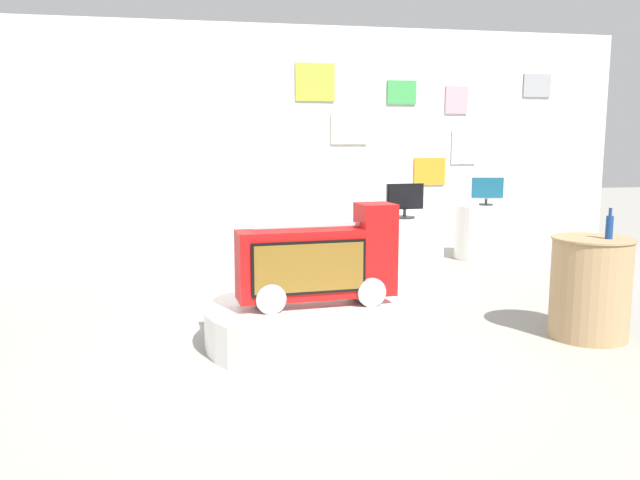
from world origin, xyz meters
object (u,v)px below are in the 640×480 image
(main_display_pedestal, at_px, (317,324))
(novelty_firetruck_tv, at_px, (320,264))
(tv_on_left_rear, at_px, (405,200))
(side_table_round, at_px, (590,287))
(tv_on_center_rear, at_px, (487,189))
(bottle_on_side_table, at_px, (609,226))
(display_pedestal_left_rear, at_px, (404,250))
(display_pedestal_center_rear, at_px, (485,232))

(main_display_pedestal, height_order, novelty_firetruck_tv, novelty_firetruck_tv)
(tv_on_left_rear, distance_m, side_table_round, 2.41)
(novelty_firetruck_tv, relative_size, tv_on_center_rear, 2.77)
(tv_on_center_rear, height_order, bottle_on_side_table, tv_on_center_rear)
(display_pedestal_left_rear, bearing_deg, side_table_round, -70.60)
(tv_on_left_rear, bearing_deg, display_pedestal_center_rear, 37.90)
(main_display_pedestal, relative_size, display_pedestal_center_rear, 2.15)
(main_display_pedestal, bearing_deg, bottle_on_side_table, -9.13)
(display_pedestal_left_rear, height_order, tv_on_center_rear, tv_on_center_rear)
(display_pedestal_center_rear, bearing_deg, bottle_on_side_table, -100.84)
(bottle_on_side_table, bearing_deg, display_pedestal_left_rear, 110.38)
(novelty_firetruck_tv, bearing_deg, tv_on_center_rear, 47.64)
(main_display_pedestal, distance_m, side_table_round, 2.17)
(display_pedestal_left_rear, xyz_separation_m, tv_on_left_rear, (-0.00, -0.00, 0.56))
(main_display_pedestal, relative_size, display_pedestal_left_rear, 1.98)
(novelty_firetruck_tv, distance_m, display_pedestal_center_rear, 4.26)
(display_pedestal_center_rear, height_order, bottle_on_side_table, bottle_on_side_table)
(tv_on_center_rear, height_order, side_table_round, tv_on_center_rear)
(tv_on_left_rear, xyz_separation_m, tv_on_center_rear, (1.53, 1.18, 0.01))
(display_pedestal_left_rear, height_order, tv_on_left_rear, tv_on_left_rear)
(side_table_round, bearing_deg, display_pedestal_left_rear, 109.40)
(novelty_firetruck_tv, height_order, tv_on_left_rear, tv_on_left_rear)
(main_display_pedestal, bearing_deg, side_table_round, -7.29)
(display_pedestal_left_rear, distance_m, tv_on_center_rear, 2.01)
(display_pedestal_left_rear, bearing_deg, tv_on_left_rear, -93.41)
(tv_on_center_rear, bearing_deg, side_table_round, -102.31)
(main_display_pedestal, xyz_separation_m, novelty_firetruck_tv, (0.02, -0.01, 0.47))
(novelty_firetruck_tv, xyz_separation_m, tv_on_center_rear, (2.86, 3.14, 0.30))
(main_display_pedestal, xyz_separation_m, bottle_on_side_table, (2.21, -0.36, 0.75))
(display_pedestal_left_rear, bearing_deg, novelty_firetruck_tv, -124.27)
(tv_on_center_rear, xyz_separation_m, side_table_round, (-0.74, -3.41, -0.51))
(bottle_on_side_table, bearing_deg, side_table_round, 131.97)
(display_pedestal_center_rear, height_order, side_table_round, side_table_round)
(display_pedestal_left_rear, xyz_separation_m, tv_on_center_rear, (1.53, 1.18, 0.56))
(novelty_firetruck_tv, bearing_deg, main_display_pedestal, 168.12)
(tv_on_left_rear, relative_size, bottle_on_side_table, 1.77)
(display_pedestal_center_rear, bearing_deg, display_pedestal_left_rear, -142.19)
(novelty_firetruck_tv, relative_size, tv_on_left_rear, 2.91)
(tv_on_center_rear, distance_m, side_table_round, 3.52)
(novelty_firetruck_tv, height_order, bottle_on_side_table, novelty_firetruck_tv)
(side_table_round, bearing_deg, display_pedestal_center_rear, 77.72)
(main_display_pedestal, bearing_deg, display_pedestal_left_rear, 55.19)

